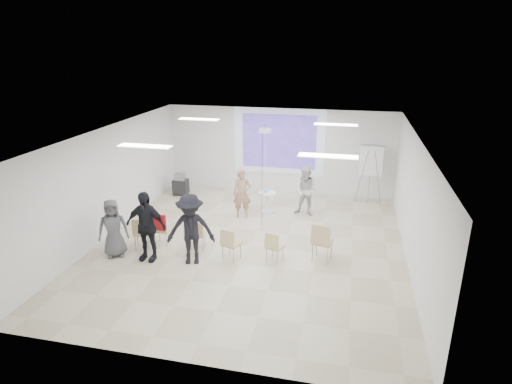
% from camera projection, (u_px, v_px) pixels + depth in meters
% --- Properties ---
extents(floor, '(8.00, 9.00, 0.10)m').
position_uv_depth(floor, '(250.00, 248.00, 11.40)').
color(floor, beige).
rests_on(floor, ground).
extents(ceiling, '(8.00, 9.00, 0.10)m').
position_uv_depth(ceiling, '(249.00, 133.00, 10.37)').
color(ceiling, white).
rests_on(ceiling, wall_back).
extents(wall_back, '(8.00, 0.10, 3.00)m').
position_uv_depth(wall_back, '(279.00, 151.00, 15.07)').
color(wall_back, silver).
rests_on(wall_back, floor).
extents(wall_left, '(0.10, 9.00, 3.00)m').
position_uv_depth(wall_left, '(106.00, 182.00, 11.71)').
color(wall_left, silver).
rests_on(wall_left, floor).
extents(wall_right, '(0.10, 9.00, 3.00)m').
position_uv_depth(wall_right, '(416.00, 206.00, 10.06)').
color(wall_right, silver).
rests_on(wall_right, floor).
extents(projection_halo, '(3.20, 0.01, 2.30)m').
position_uv_depth(projection_halo, '(279.00, 141.00, 14.90)').
color(projection_halo, silver).
rests_on(projection_halo, wall_back).
extents(projection_image, '(2.60, 0.01, 1.90)m').
position_uv_depth(projection_image, '(279.00, 141.00, 14.88)').
color(projection_image, '#4A33AE').
rests_on(projection_image, wall_back).
extents(pedestal_table, '(0.58, 0.58, 0.69)m').
position_uv_depth(pedestal_table, '(268.00, 201.00, 13.51)').
color(pedestal_table, silver).
rests_on(pedestal_table, floor).
extents(player_left, '(0.70, 0.53, 1.73)m').
position_uv_depth(player_left, '(242.00, 190.00, 12.99)').
color(player_left, tan).
rests_on(player_left, floor).
extents(player_right, '(0.94, 0.81, 1.73)m').
position_uv_depth(player_right, '(306.00, 188.00, 13.16)').
color(player_right, silver).
rests_on(player_right, floor).
extents(controller_left, '(0.06, 0.12, 0.04)m').
position_uv_depth(controller_left, '(250.00, 180.00, 13.09)').
color(controller_left, white).
rests_on(controller_left, player_left).
extents(controller_right, '(0.06, 0.13, 0.04)m').
position_uv_depth(controller_right, '(302.00, 176.00, 13.32)').
color(controller_right, white).
rests_on(controller_right, player_right).
extents(chair_far_left, '(0.52, 0.54, 0.88)m').
position_uv_depth(chair_far_left, '(141.00, 231.00, 11.06)').
color(chair_far_left, tan).
rests_on(chair_far_left, floor).
extents(chair_left_mid, '(0.42, 0.44, 0.83)m').
position_uv_depth(chair_left_mid, '(161.00, 228.00, 11.28)').
color(chair_left_mid, tan).
rests_on(chair_left_mid, floor).
extents(chair_left_inner, '(0.42, 0.45, 0.79)m').
position_uv_depth(chair_left_inner, '(197.00, 233.00, 11.04)').
color(chair_left_inner, tan).
rests_on(chair_left_inner, floor).
extents(chair_center, '(0.50, 0.52, 0.84)m').
position_uv_depth(chair_center, '(230.00, 242.00, 10.47)').
color(chair_center, tan).
rests_on(chair_center, floor).
extents(chair_right_inner, '(0.48, 0.50, 0.80)m').
position_uv_depth(chair_right_inner, '(274.00, 245.00, 10.39)').
color(chair_right_inner, tan).
rests_on(chair_right_inner, floor).
extents(chair_right_far, '(0.56, 0.59, 1.00)m').
position_uv_depth(chair_right_far, '(322.00, 240.00, 10.39)').
color(chair_right_far, tan).
rests_on(chair_right_far, floor).
extents(red_jacket, '(0.44, 0.13, 0.41)m').
position_uv_depth(red_jacket, '(158.00, 222.00, 11.07)').
color(red_jacket, '#A7141A').
rests_on(red_jacket, chair_left_mid).
extents(laptop, '(0.32, 0.25, 0.02)m').
position_uv_depth(laptop, '(198.00, 233.00, 11.14)').
color(laptop, black).
rests_on(laptop, chair_left_inner).
extents(audience_left, '(1.22, 0.77, 2.05)m').
position_uv_depth(audience_left, '(145.00, 221.00, 10.38)').
color(audience_left, black).
rests_on(audience_left, floor).
extents(audience_mid, '(1.44, 1.01, 2.02)m').
position_uv_depth(audience_mid, '(190.00, 225.00, 10.21)').
color(audience_mid, black).
rests_on(audience_mid, floor).
extents(audience_outer, '(0.98, 0.86, 1.68)m').
position_uv_depth(audience_outer, '(113.00, 225.00, 10.61)').
color(audience_outer, '#55555A').
rests_on(audience_outer, floor).
extents(flipchart_easel, '(0.87, 0.66, 2.02)m').
position_uv_depth(flipchart_easel, '(371.00, 161.00, 13.87)').
color(flipchart_easel, gray).
rests_on(flipchart_easel, floor).
extents(av_cart, '(0.54, 0.44, 0.77)m').
position_uv_depth(av_cart, '(181.00, 185.00, 15.09)').
color(av_cart, black).
rests_on(av_cart, floor).
extents(ceiling_projector, '(0.30, 0.25, 3.00)m').
position_uv_depth(ceiling_projector, '(265.00, 135.00, 11.84)').
color(ceiling_projector, white).
rests_on(ceiling_projector, ceiling).
extents(fluor_panel_nw, '(1.20, 0.30, 0.02)m').
position_uv_depth(fluor_panel_nw, '(199.00, 119.00, 12.64)').
color(fluor_panel_nw, white).
rests_on(fluor_panel_nw, ceiling).
extents(fluor_panel_ne, '(1.20, 0.30, 0.02)m').
position_uv_depth(fluor_panel_ne, '(336.00, 125.00, 11.83)').
color(fluor_panel_ne, white).
rests_on(fluor_panel_ne, ceiling).
extents(fluor_panel_sw, '(1.20, 0.30, 0.02)m').
position_uv_depth(fluor_panel_sw, '(145.00, 146.00, 9.42)').
color(fluor_panel_sw, white).
rests_on(fluor_panel_sw, ceiling).
extents(fluor_panel_se, '(1.20, 0.30, 0.02)m').
position_uv_depth(fluor_panel_se, '(328.00, 156.00, 8.61)').
color(fluor_panel_se, white).
rests_on(fluor_panel_se, ceiling).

